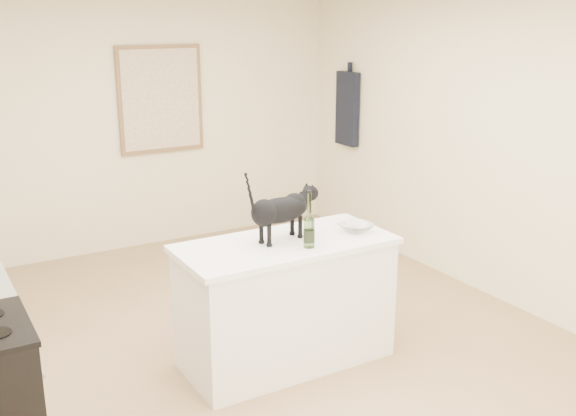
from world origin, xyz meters
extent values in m
plane|color=#A17C55|center=(0.00, 0.00, 0.00)|extent=(5.50, 5.50, 0.00)
plane|color=beige|center=(0.00, 2.75, 1.30)|extent=(4.50, 0.00, 4.50)
plane|color=beige|center=(2.25, 0.00, 1.30)|extent=(0.00, 5.50, 5.50)
cube|color=white|center=(0.10, -0.20, 0.43)|extent=(1.44, 0.67, 0.86)
cube|color=white|center=(0.10, -0.20, 0.88)|extent=(1.50, 0.70, 0.04)
cube|color=brown|center=(0.30, 2.72, 1.55)|extent=(0.90, 0.03, 1.10)
cube|color=beige|center=(0.30, 2.70, 1.55)|extent=(0.82, 0.00, 1.02)
cube|color=black|center=(2.19, 2.05, 1.40)|extent=(0.08, 0.34, 0.80)
cylinder|color=#375C24|center=(0.18, -0.38, 1.07)|extent=(0.09, 0.09, 0.34)
imported|color=white|center=(0.64, -0.26, 0.93)|extent=(0.27, 0.27, 0.06)
camera|label=1|loc=(-2.07, -3.95, 2.40)|focal=41.67mm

